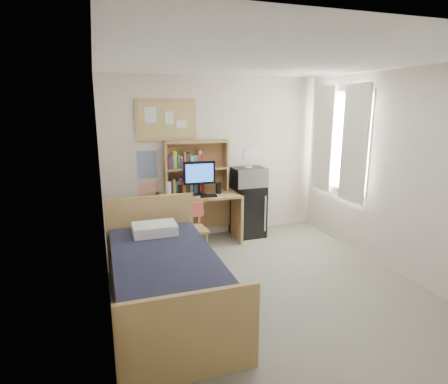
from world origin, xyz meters
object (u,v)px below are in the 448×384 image
object	(u,v)px
mini_fridge	(248,210)
bed	(166,284)
desk_chair	(192,229)
speaker_left	(180,191)
microwave	(249,177)
monitor	(199,178)
bulletin_board	(166,120)
speaker_right	(218,188)
desk	(199,218)
desk_fan	(249,158)

from	to	relation	value
mini_fridge	bed	world-z (taller)	mini_fridge
desk_chair	speaker_left	distance (m)	0.70
desk_chair	microwave	world-z (taller)	microwave
monitor	microwave	xyz separation A→B (m)	(0.86, 0.11, -0.05)
mini_fridge	bulletin_board	bearing A→B (deg)	168.61
speaker_right	bed	bearing A→B (deg)	-120.54
desk_chair	mini_fridge	bearing A→B (deg)	26.40
bulletin_board	mini_fridge	bearing A→B (deg)	-11.34
desk	desk_chair	world-z (taller)	desk_chair
microwave	desk_fan	xyz separation A→B (m)	(0.00, 0.00, 0.30)
microwave	desk_chair	bearing A→B (deg)	-150.65
bed	desk_fan	world-z (taller)	desk_fan
speaker_right	microwave	size ratio (longest dim) A/B	0.33
desk	microwave	distance (m)	1.05
desk	speaker_left	xyz separation A→B (m)	(-0.30, -0.05, 0.48)
desk_fan	desk	bearing A→B (deg)	-176.95
speaker_left	speaker_right	world-z (taller)	speaker_right
desk_chair	microwave	size ratio (longest dim) A/B	1.67
speaker_right	microwave	distance (m)	0.59
desk	mini_fridge	world-z (taller)	mini_fridge
bed	monitor	distance (m)	2.12
speaker_left	monitor	bearing A→B (deg)	-0.00
desk	desk_fan	distance (m)	1.25
bulletin_board	speaker_right	xyz separation A→B (m)	(0.71, -0.40, -1.04)
desk	bed	size ratio (longest dim) A/B	0.57
desk	desk_fan	size ratio (longest dim) A/B	4.11
mini_fridge	desk_fan	world-z (taller)	desk_fan
bulletin_board	desk_chair	bearing A→B (deg)	-80.63
mini_fridge	speaker_right	bearing A→B (deg)	-165.93
desk_fan	speaker_left	bearing A→B (deg)	-175.51
bed	speaker_left	distance (m)	1.97
desk	desk_fan	bearing A→B (deg)	5.84
bulletin_board	bed	world-z (taller)	bulletin_board
desk_chair	desk_fan	bearing A→B (deg)	25.63
desk_chair	desk_fan	distance (m)	1.56
bulletin_board	microwave	bearing A→B (deg)	-12.21
monitor	speaker_right	bearing A→B (deg)	0.00
mini_fridge	desk_fan	xyz separation A→B (m)	(0.00, -0.02, 0.88)
desk	mini_fridge	distance (m)	0.86
bulletin_board	mini_fridge	world-z (taller)	bulletin_board
monitor	desk_fan	bearing A→B (deg)	9.80
speaker_left	speaker_right	bearing A→B (deg)	0.00
desk_chair	speaker_left	bearing A→B (deg)	90.12
monitor	microwave	size ratio (longest dim) A/B	1.01
speaker_left	speaker_right	size ratio (longest dim) A/B	0.96
monitor	desk_fan	size ratio (longest dim) A/B	1.69
desk_chair	monitor	xyz separation A→B (m)	(0.26, 0.53, 0.62)
speaker_right	microwave	bearing A→B (deg)	14.92
desk_fan	microwave	bearing A→B (deg)	0.00
desk_chair	mini_fridge	xyz separation A→B (m)	(1.12, 0.65, -0.01)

